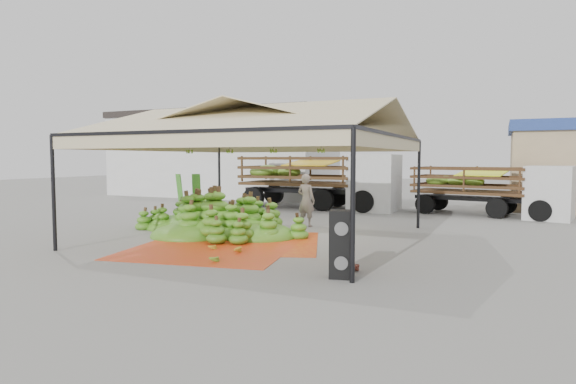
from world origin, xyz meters
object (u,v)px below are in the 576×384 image
at_px(truck_left, 325,175).
at_px(truck_right, 496,185).
at_px(speaker_stack, 342,244).
at_px(banana_heap, 219,213).
at_px(vendor, 306,200).

xyz_separation_m(truck_left, truck_right, (7.55, 0.04, -0.29)).
bearing_deg(truck_left, truck_right, 0.63).
xyz_separation_m(speaker_stack, truck_right, (2.69, 12.66, 0.61)).
bearing_deg(banana_heap, vendor, 50.03).
height_order(banana_heap, truck_left, truck_left).
bearing_deg(speaker_stack, truck_left, 97.97).
distance_m(truck_left, truck_right, 7.55).
height_order(vendor, truck_right, truck_right).
relative_size(vendor, truck_right, 0.29).
height_order(banana_heap, truck_right, truck_right).
bearing_deg(truck_right, vendor, -123.27).
relative_size(banana_heap, speaker_stack, 4.38).
height_order(vendor, truck_left, truck_left).
bearing_deg(vendor, truck_left, -64.44).
bearing_deg(truck_left, banana_heap, -93.49).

